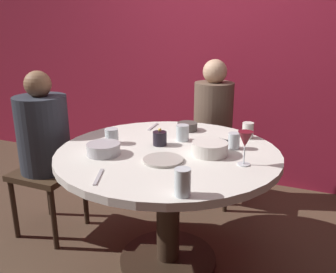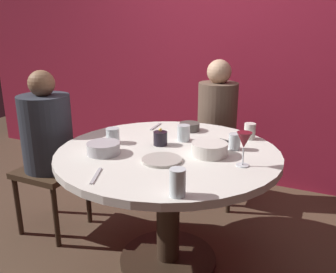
# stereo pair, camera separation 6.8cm
# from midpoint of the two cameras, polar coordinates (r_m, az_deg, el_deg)

# --- Properties ---
(ground_plane) EXTENTS (8.00, 8.00, 0.00)m
(ground_plane) POSITION_cam_midpoint_polar(r_m,az_deg,el_deg) (2.35, -0.88, -19.46)
(ground_plane) COLOR #4C3828
(back_wall) EXTENTS (6.00, 0.10, 2.60)m
(back_wall) POSITION_cam_midpoint_polar(r_m,az_deg,el_deg) (3.27, 9.87, 15.28)
(back_wall) COLOR maroon
(back_wall) RESTS_ON ground
(dining_table) EXTENTS (1.26, 1.26, 0.74)m
(dining_table) POSITION_cam_midpoint_polar(r_m,az_deg,el_deg) (2.05, -0.95, -6.51)
(dining_table) COLOR silver
(dining_table) RESTS_ON ground
(seated_diner_left) EXTENTS (0.40, 0.40, 1.14)m
(seated_diner_left) POSITION_cam_midpoint_polar(r_m,az_deg,el_deg) (2.49, -20.26, -0.00)
(seated_diner_left) COLOR #3F2D1E
(seated_diner_left) RESTS_ON ground
(seated_diner_back) EXTENTS (0.40, 0.40, 1.17)m
(seated_diner_back) POSITION_cam_midpoint_polar(r_m,az_deg,el_deg) (2.83, 6.65, 3.24)
(seated_diner_back) COLOR #3F2D1E
(seated_diner_back) RESTS_ON ground
(candle_holder) EXTENTS (0.08, 0.08, 0.10)m
(candle_holder) POSITION_cam_midpoint_polar(r_m,az_deg,el_deg) (2.06, -2.29, -0.30)
(candle_holder) COLOR black
(candle_holder) RESTS_ON dining_table
(wine_glass) EXTENTS (0.08, 0.08, 0.18)m
(wine_glass) POSITION_cam_midpoint_polar(r_m,az_deg,el_deg) (1.77, 11.33, -0.68)
(wine_glass) COLOR silver
(wine_glass) RESTS_ON dining_table
(dinner_plate) EXTENTS (0.21, 0.21, 0.01)m
(dinner_plate) POSITION_cam_midpoint_polar(r_m,az_deg,el_deg) (1.83, -1.88, -3.83)
(dinner_plate) COLOR #B2ADA3
(dinner_plate) RESTS_ON dining_table
(cell_phone) EXTENTS (0.11, 0.16, 0.01)m
(cell_phone) POSITION_cam_midpoint_polar(r_m,az_deg,el_deg) (2.13, 7.02, -0.92)
(cell_phone) COLOR black
(cell_phone) RESTS_ON dining_table
(bowl_serving_large) EXTENTS (0.18, 0.18, 0.06)m
(bowl_serving_large) POSITION_cam_midpoint_polar(r_m,az_deg,el_deg) (1.95, -11.38, -2.00)
(bowl_serving_large) COLOR #B7B7BC
(bowl_serving_large) RESTS_ON dining_table
(bowl_salad_center) EXTENTS (0.20, 0.20, 0.07)m
(bowl_salad_center) POSITION_cam_midpoint_polar(r_m,az_deg,el_deg) (1.92, 5.78, -1.95)
(bowl_salad_center) COLOR silver
(bowl_salad_center) RESTS_ON dining_table
(bowl_small_white) EXTENTS (0.13, 0.13, 0.05)m
(bowl_small_white) POSITION_cam_midpoint_polar(r_m,az_deg,el_deg) (2.36, 2.33, 1.63)
(bowl_small_white) COLOR #4C4742
(bowl_small_white) RESTS_ON dining_table
(cup_near_candle) EXTENTS (0.08, 0.08, 0.10)m
(cup_near_candle) POSITION_cam_midpoint_polar(r_m,az_deg,el_deg) (2.14, 1.46, 0.60)
(cup_near_candle) COLOR silver
(cup_near_candle) RESTS_ON dining_table
(cup_by_left_diner) EXTENTS (0.07, 0.07, 0.12)m
(cup_by_left_diner) POSITION_cam_midpoint_polar(r_m,az_deg,el_deg) (1.45, 1.02, -7.44)
(cup_by_left_diner) COLOR silver
(cup_by_left_diner) RESTS_ON dining_table
(cup_by_right_diner) EXTENTS (0.07, 0.07, 0.10)m
(cup_by_right_diner) POSITION_cam_midpoint_polar(r_m,az_deg,el_deg) (2.24, 11.97, 0.97)
(cup_by_right_diner) COLOR silver
(cup_by_right_diner) RESTS_ON dining_table
(cup_center_front) EXTENTS (0.07, 0.07, 0.09)m
(cup_center_front) POSITION_cam_midpoint_polar(r_m,az_deg,el_deg) (2.03, 9.69, -0.70)
(cup_center_front) COLOR silver
(cup_center_front) RESTS_ON dining_table
(cup_far_edge) EXTENTS (0.08, 0.08, 0.09)m
(cup_far_edge) POSITION_cam_midpoint_polar(r_m,az_deg,el_deg) (2.12, -10.02, 0.05)
(cup_far_edge) COLOR silver
(cup_far_edge) RESTS_ON dining_table
(fork_near_plate) EXTENTS (0.08, 0.17, 0.01)m
(fork_near_plate) POSITION_cam_midpoint_polar(r_m,az_deg,el_deg) (1.68, -12.36, -6.39)
(fork_near_plate) COLOR #B7B7BC
(fork_near_plate) RESTS_ON dining_table
(knife_near_plate) EXTENTS (0.03, 0.18, 0.01)m
(knife_near_plate) POSITION_cam_midpoint_polar(r_m,az_deg,el_deg) (2.45, -3.22, 1.61)
(knife_near_plate) COLOR #B7B7BC
(knife_near_plate) RESTS_ON dining_table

